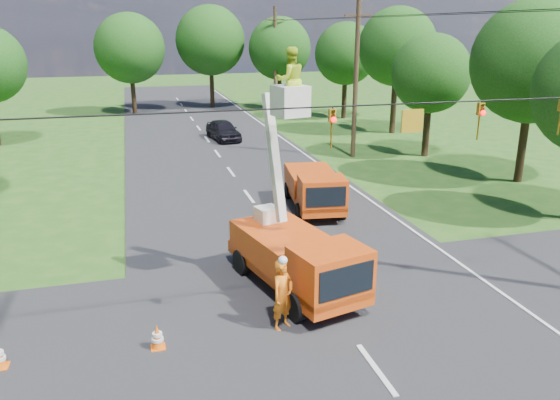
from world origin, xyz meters
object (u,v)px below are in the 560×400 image
object	(u,v)px
tree_right_d	(397,47)
tree_right_b	(534,62)
bucket_truck	(296,242)
pole_right_far	(275,60)
tree_right_e	(346,54)
second_truck	(315,188)
distant_car	(223,130)
tree_right_c	(431,74)
traffic_cone_6	(331,174)
traffic_cone_2	(298,237)
tree_far_a	(130,48)
pole_right_mid	(356,77)
tree_far_b	(210,40)
traffic_cone_3	(157,337)
tree_far_c	(280,49)
ground_worker	(283,295)

from	to	relation	value
tree_right_d	tree_right_b	bearing A→B (deg)	-89.24
bucket_truck	tree_right_b	size ratio (longest dim) A/B	0.79
pole_right_far	tree_right_e	world-z (taller)	pole_right_far
second_truck	distant_car	distance (m)	17.47
bucket_truck	tree_right_d	distance (m)	29.23
second_truck	tree_right_c	distance (m)	14.43
traffic_cone_6	tree_right_e	bearing A→B (deg)	66.56
traffic_cone_2	tree_far_a	world-z (taller)	tree_far_a
pole_right_mid	tree_right_d	world-z (taller)	pole_right_mid
tree_right_d	tree_far_a	distance (m)	25.46
distant_car	tree_right_b	xyz separation A→B (m)	(13.79, -15.70, 5.68)
tree_far_b	traffic_cone_3	bearing A→B (deg)	-100.40
tree_right_c	tree_far_c	size ratio (longest dim) A/B	0.85
pole_right_far	tree_far_c	xyz separation A→B (m)	(1.00, 2.00, 0.96)
traffic_cone_6	tree_right_b	bearing A→B (deg)	-15.78
ground_worker	second_truck	bearing A→B (deg)	33.20
ground_worker	pole_right_mid	world-z (taller)	pole_right_mid
second_truck	tree_far_a	xyz separation A→B (m)	(-7.53, 32.72, 5.14)
pole_right_far	tree_right_e	distance (m)	7.32
tree_right_e	tree_far_b	xyz separation A→B (m)	(-10.80, 10.00, 1.00)
second_truck	tree_right_d	bearing A→B (deg)	61.43
tree_right_c	tree_right_e	bearing A→B (deg)	87.85
tree_right_b	distant_car	bearing A→B (deg)	131.30
tree_right_c	tree_far_b	world-z (taller)	tree_far_b
bucket_truck	tree_far_a	xyz separation A→B (m)	(-4.34, 40.29, 4.52)
traffic_cone_6	tree_far_c	bearing A→B (deg)	80.70
traffic_cone_2	pole_right_mid	xyz separation A→B (m)	(8.01, 13.71, 4.75)
tree_right_b	tree_far_a	bearing A→B (deg)	122.83
pole_right_mid	tree_right_c	distance (m)	4.81
tree_right_b	tree_far_a	size ratio (longest dim) A/B	1.02
pole_right_far	tree_far_a	bearing A→B (deg)	167.47
tree_right_b	tree_right_c	distance (m)	7.31
bucket_truck	traffic_cone_6	distance (m)	13.45
traffic_cone_2	tree_right_b	size ratio (longest dim) A/B	0.07
ground_worker	pole_right_far	world-z (taller)	pole_right_far
tree_right_d	tree_right_e	bearing A→B (deg)	97.13
pole_right_mid	tree_far_b	distance (m)	25.65
traffic_cone_6	pole_right_mid	distance (m)	7.83
bucket_truck	ground_worker	size ratio (longest dim) A/B	3.68
tree_right_c	tree_far_a	bearing A→B (deg)	127.17
tree_right_d	bucket_truck	bearing A→B (deg)	-122.47
traffic_cone_2	tree_right_b	distance (m)	16.73
traffic_cone_2	tree_right_d	world-z (taller)	tree_right_d
bucket_truck	distant_car	world-z (taller)	bucket_truck
tree_right_b	tree_far_b	size ratio (longest dim) A/B	0.93
tree_far_a	tree_far_b	xyz separation A→B (m)	(8.00, 2.00, 0.62)
traffic_cone_6	tree_far_a	world-z (taller)	tree_far_a
bucket_truck	tree_far_b	distance (m)	42.76
distant_car	traffic_cone_6	distance (m)	13.45
traffic_cone_3	tree_right_b	world-z (taller)	tree_right_b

